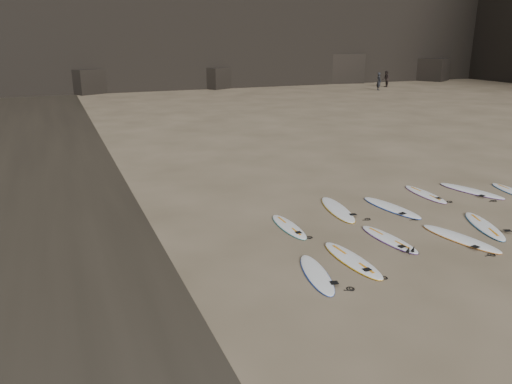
# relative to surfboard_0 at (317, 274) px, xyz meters

# --- Properties ---
(ground) EXTENTS (240.00, 240.00, 0.00)m
(ground) POSITION_rel_surfboard_0_xyz_m (3.79, 0.75, -0.04)
(ground) COLOR #897559
(ground) RESTS_ON ground
(surfboard_0) EXTENTS (1.03, 2.38, 0.08)m
(surfboard_0) POSITION_rel_surfboard_0_xyz_m (0.00, 0.00, 0.00)
(surfboard_0) COLOR white
(surfboard_0) RESTS_ON ground
(surfboard_1) EXTENTS (0.69, 2.58, 0.09)m
(surfboard_1) POSITION_rel_surfboard_0_xyz_m (1.29, 0.37, 0.00)
(surfboard_1) COLOR white
(surfboard_1) RESTS_ON ground
(surfboard_2) EXTENTS (0.74, 2.41, 0.09)m
(surfboard_2) POSITION_rel_surfboard_0_xyz_m (3.08, 1.19, 0.00)
(surfboard_2) COLOR white
(surfboard_2) RESTS_ON ground
(surfboard_3) EXTENTS (1.14, 2.69, 0.09)m
(surfboard_3) POSITION_rel_surfboard_0_xyz_m (5.07, 0.42, 0.01)
(surfboard_3) COLOR white
(surfboard_3) RESTS_ON ground
(surfboard_4) EXTENTS (1.49, 2.56, 0.09)m
(surfboard_4) POSITION_rel_surfboard_0_xyz_m (6.53, 0.93, 0.00)
(surfboard_4) COLOR white
(surfboard_4) RESTS_ON ground
(surfboard_5) EXTENTS (0.59, 2.28, 0.08)m
(surfboard_5) POSITION_rel_surfboard_0_xyz_m (0.78, 3.22, -0.00)
(surfboard_5) COLOR white
(surfboard_5) RESTS_ON ground
(surfboard_6) EXTENTS (1.16, 2.81, 0.10)m
(surfboard_6) POSITION_rel_surfboard_0_xyz_m (3.05, 4.04, 0.01)
(surfboard_6) COLOR white
(surfboard_6) RESTS_ON ground
(surfboard_7) EXTENTS (1.01, 2.73, 0.10)m
(surfboard_7) POSITION_rel_surfboard_0_xyz_m (4.89, 3.49, 0.01)
(surfboard_7) COLOR white
(surfboard_7) RESTS_ON ground
(surfboard_8) EXTENTS (0.69, 2.39, 0.08)m
(surfboard_8) POSITION_rel_surfboard_0_xyz_m (7.04, 4.29, 0.00)
(surfboard_8) COLOR white
(surfboard_8) RESTS_ON ground
(surfboard_9) EXTENTS (1.33, 2.73, 0.10)m
(surfboard_9) POSITION_rel_surfboard_0_xyz_m (8.97, 3.94, 0.01)
(surfboard_9) COLOR white
(surfboard_9) RESTS_ON ground
(person_a) EXTENTS (0.58, 0.77, 1.92)m
(person_a) POSITION_rel_surfboard_0_xyz_m (27.92, 36.64, 0.92)
(person_a) COLOR black
(person_a) RESTS_ON ground
(person_b) EXTENTS (0.96, 1.08, 1.86)m
(person_b) POSITION_rel_surfboard_0_xyz_m (30.79, 39.25, 0.89)
(person_b) COLOR black
(person_b) RESTS_ON ground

